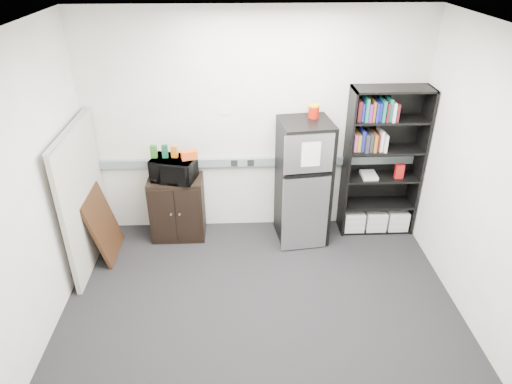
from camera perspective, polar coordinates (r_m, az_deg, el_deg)
The scene contains 18 objects.
floor at distance 4.67m, azimuth 0.70°, elevation -15.59°, with size 4.00×4.00×0.00m, color black.
wall_back at distance 5.42m, azimuth -0.18°, elevation 8.22°, with size 4.00×0.02×2.70m, color silver.
wall_right at distance 4.42m, azimuth 27.69°, elevation -0.48°, with size 0.02×3.50×2.70m, color silver.
wall_left at distance 4.24m, azimuth -27.28°, elevation -1.58°, with size 0.02×3.50×2.70m, color silver.
ceiling at distance 3.37m, azimuth 0.98°, elevation 19.09°, with size 4.00×3.50×0.02m, color white.
electrical_raceway at distance 5.57m, azimuth -0.16°, elevation 3.78°, with size 3.92×0.05×0.10m, color slate.
wall_note at distance 5.35m, azimuth -3.99°, elevation 10.12°, with size 0.14×0.00×0.10m, color white.
bookshelf at distance 5.69m, azimuth 15.50°, elevation 3.37°, with size 0.90×0.34×1.85m.
cubicle_partition at distance 5.32m, azimuth -20.77°, elevation -0.63°, with size 0.06×1.30×1.62m.
cabinet at distance 5.66m, azimuth -9.78°, elevation -1.97°, with size 0.64×0.43×0.80m.
microwave at distance 5.40m, azimuth -10.27°, elevation 2.83°, with size 0.49×0.33×0.27m, color black.
snack_box_a at distance 5.37m, azimuth -12.67°, elevation 4.96°, with size 0.07×0.05×0.15m, color #255F1B.
snack_box_b at distance 5.35m, azimuth -11.33°, elevation 5.00°, with size 0.07×0.05×0.15m, color #0D3C24.
snack_box_c at distance 5.34m, azimuth -10.16°, elevation 4.99°, with size 0.07×0.05×0.14m, color #CA6113.
snack_bag at distance 5.28m, azimuth -8.36°, elevation 4.63°, with size 0.18×0.10×0.10m, color #D74A15.
refrigerator at distance 5.42m, azimuth 5.90°, elevation 1.17°, with size 0.64×0.66×1.52m.
coffee_can at distance 5.21m, azimuth 7.23°, elevation 10.10°, with size 0.12×0.12×0.17m.
framed_poster at distance 5.54m, azimuth -18.55°, elevation -3.82°, with size 0.24×0.64×0.81m.
Camera 1 is at (-0.19, -3.31, 3.29)m, focal length 32.00 mm.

